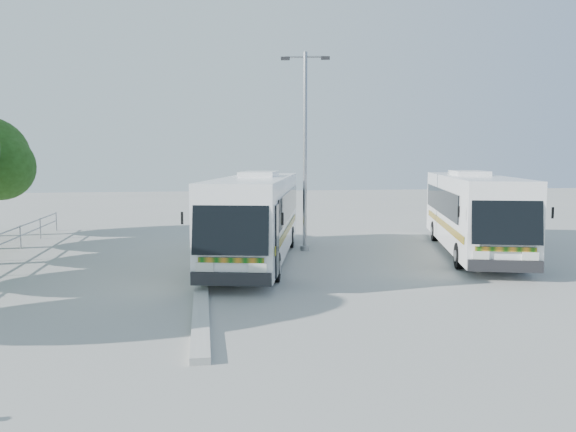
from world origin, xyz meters
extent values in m
plane|color=#9A9A95|center=(0.00, 0.00, 0.00)|extent=(100.00, 100.00, 0.00)
cube|color=#B2B2AD|center=(-2.30, 2.00, 0.07)|extent=(0.40, 16.00, 0.15)
cylinder|color=gray|center=(-10.00, 14.00, 0.50)|extent=(0.06, 0.06, 1.00)
sphere|color=#1D3A0F|center=(-11.94, 12.80, 3.46)|extent=(3.28, 3.28, 3.28)
cube|color=white|center=(-0.21, 4.68, 1.75)|extent=(4.75, 11.44, 2.85)
cube|color=black|center=(-1.46, -0.81, 2.10)|extent=(2.19, 0.89, 1.81)
cube|color=black|center=(-1.25, 5.48, 2.10)|extent=(2.02, 8.75, 1.03)
cube|color=black|center=(1.07, 4.96, 2.10)|extent=(2.02, 8.75, 1.03)
cube|color=#0D5D11|center=(-1.44, 4.67, 1.21)|extent=(2.17, 9.47, 0.26)
cylinder|color=black|center=(-2.05, 1.36, 0.47)|extent=(0.48, 0.97, 0.93)
cylinder|color=black|center=(0.01, 0.89, 0.47)|extent=(0.48, 0.97, 0.93)
cylinder|color=black|center=(-0.54, 8.00, 0.47)|extent=(0.48, 0.97, 0.93)
cylinder|color=black|center=(1.52, 7.54, 0.47)|extent=(0.48, 0.97, 0.93)
cube|color=white|center=(8.70, 5.19, 1.74)|extent=(5.32, 11.36, 2.83)
cube|color=black|center=(7.14, -0.19, 2.09)|extent=(2.17, 1.00, 1.80)
cube|color=black|center=(7.72, 6.06, 2.09)|extent=(2.52, 8.59, 1.02)
cube|color=black|center=(9.99, 5.40, 2.09)|extent=(2.52, 8.59, 1.02)
cube|color=#15530B|center=(7.48, 5.25, 1.21)|extent=(2.71, 9.30, 0.26)
cylinder|color=black|center=(6.68, 2.00, 0.46)|extent=(0.53, 0.97, 0.93)
cylinder|color=black|center=(8.70, 1.42, 0.46)|extent=(0.53, 0.97, 0.93)
cylinder|color=black|center=(8.56, 8.52, 0.46)|extent=(0.53, 0.97, 0.93)
cylinder|color=black|center=(10.58, 7.94, 0.46)|extent=(0.53, 0.97, 0.93)
cylinder|color=gray|center=(2.00, 6.66, 4.09)|extent=(0.19, 0.19, 8.18)
cylinder|color=gray|center=(2.00, 6.66, 7.98)|extent=(1.62, 0.42, 0.08)
cube|color=black|center=(1.20, 6.83, 7.92)|extent=(0.39, 0.25, 0.12)
cube|color=black|center=(2.80, 6.49, 7.92)|extent=(0.39, 0.25, 0.12)
camera|label=1|loc=(-2.19, -16.32, 3.89)|focal=35.00mm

